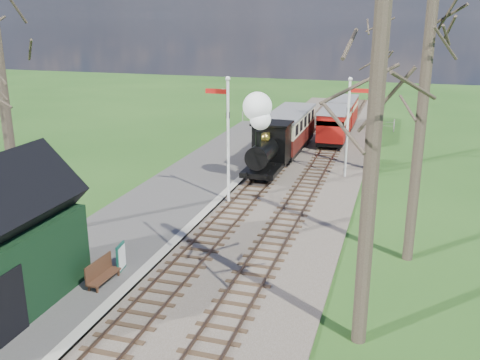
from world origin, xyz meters
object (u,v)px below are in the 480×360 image
object	(u,v)px
red_carriage_a	(334,125)
red_carriage_b	(343,112)
semaphore_far	(349,120)
coach	(289,129)
sign_board	(121,257)
semaphore_near	(227,131)
bench	(101,272)
locomotive	(266,140)

from	to	relation	value
red_carriage_a	red_carriage_b	distance (m)	5.50
semaphore_far	red_carriage_b	xyz separation A→B (m)	(-1.77, 13.51, -1.91)
coach	sign_board	size ratio (longest dim) A/B	7.84
semaphore_far	red_carriage_b	distance (m)	13.76
semaphore_near	coach	world-z (taller)	semaphore_near
bench	semaphore_far	bearing A→B (deg)	67.13
semaphore_far	red_carriage_a	world-z (taller)	semaphore_far
coach	red_carriage_a	size ratio (longest dim) A/B	1.62
sign_board	red_carriage_a	bearing A→B (deg)	78.54
locomotive	red_carriage_a	xyz separation A→B (m)	(2.61, 9.38, -0.81)
locomotive	sign_board	world-z (taller)	locomotive
sign_board	semaphore_far	bearing A→B (deg)	66.32
semaphore_far	coach	world-z (taller)	semaphore_far
red_carriage_a	coach	bearing A→B (deg)	-128.17
bench	semaphore_near	bearing A→B (deg)	81.76
red_carriage_b	bench	distance (m)	29.34
locomotive	red_carriage_a	size ratio (longest dim) A/B	1.01
semaphore_near	red_carriage_a	xyz separation A→B (m)	(3.37, 14.01, -2.18)
locomotive	sign_board	bearing A→B (deg)	-98.42
red_carriage_a	bench	size ratio (longest dim) A/B	3.25
semaphore_near	bench	xyz separation A→B (m)	(-1.37, -9.43, -3.03)
semaphore_near	sign_board	distance (m)	8.97
red_carriage_b	coach	bearing A→B (deg)	-106.45
red_carriage_a	sign_board	xyz separation A→B (m)	(-4.54, -22.41, -0.74)
red_carriage_a	sign_board	bearing A→B (deg)	-101.46
semaphore_far	bench	world-z (taller)	semaphore_far
red_carriage_a	sign_board	distance (m)	22.88
locomotive	bench	world-z (taller)	locomotive
semaphore_near	red_carriage_a	world-z (taller)	semaphore_near
bench	coach	bearing A→B (deg)	83.95
semaphore_near	coach	size ratio (longest dim) A/B	0.79
semaphore_far	red_carriage_a	distance (m)	8.42
semaphore_far	locomotive	xyz separation A→B (m)	(-4.39, -1.37, -1.10)
semaphore_far	sign_board	bearing A→B (deg)	-113.68
semaphore_near	sign_board	xyz separation A→B (m)	(-1.17, -8.40, -2.92)
coach	red_carriage_a	xyz separation A→B (m)	(2.60, 3.31, -0.21)
semaphore_far	sign_board	size ratio (longest dim) A/B	5.69
semaphore_far	red_carriage_b	bearing A→B (deg)	97.48
coach	red_carriage_b	size ratio (longest dim) A/B	1.62
semaphore_near	semaphore_far	distance (m)	7.91
locomotive	red_carriage_a	world-z (taller)	locomotive
red_carriage_b	semaphore_far	bearing A→B (deg)	-82.52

